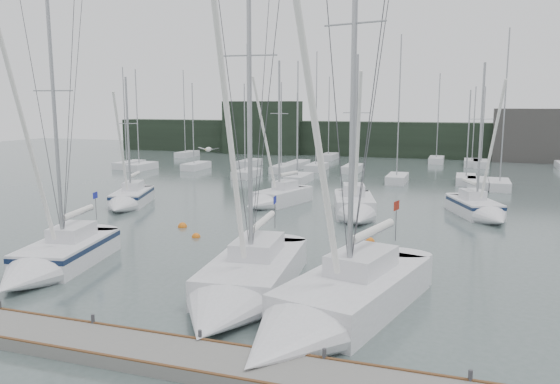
{
  "coord_description": "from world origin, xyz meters",
  "views": [
    {
      "loc": [
        9.55,
        -18.49,
        7.7
      ],
      "look_at": [
        1.57,
        5.0,
        3.66
      ],
      "focal_mm": 35.0,
      "sensor_mm": 36.0,
      "label": 1
    }
  ],
  "objects_px": {
    "buoy_b": "(370,242)",
    "buoy_c": "(182,227)",
    "sailboat_mid_a": "(128,200)",
    "sailboat_mid_d": "(482,211)",
    "sailboat_mid_b": "(272,199)",
    "sailboat_near_center": "(239,290)",
    "sailboat_near_left": "(50,261)",
    "sailboat_mid_c": "(355,209)",
    "buoy_a": "(196,237)",
    "sailboat_near_right": "(326,311)"
  },
  "relations": [
    {
      "from": "sailboat_near_left",
      "to": "sailboat_mid_c",
      "type": "xyz_separation_m",
      "value": [
        10.85,
        16.5,
        0.05
      ]
    },
    {
      "from": "sailboat_near_left",
      "to": "sailboat_near_right",
      "type": "height_order",
      "value": "sailboat_near_right"
    },
    {
      "from": "sailboat_mid_a",
      "to": "sailboat_mid_b",
      "type": "distance_m",
      "value": 10.81
    },
    {
      "from": "buoy_b",
      "to": "sailboat_mid_c",
      "type": "bearing_deg",
      "value": 108.37
    },
    {
      "from": "sailboat_near_left",
      "to": "sailboat_mid_a",
      "type": "distance_m",
      "value": 16.07
    },
    {
      "from": "buoy_b",
      "to": "buoy_c",
      "type": "distance_m",
      "value": 11.8
    },
    {
      "from": "sailboat_near_left",
      "to": "buoy_a",
      "type": "relative_size",
      "value": 27.49
    },
    {
      "from": "sailboat_near_center",
      "to": "sailboat_mid_c",
      "type": "relative_size",
      "value": 1.39
    },
    {
      "from": "buoy_b",
      "to": "sailboat_mid_b",
      "type": "bearing_deg",
      "value": 136.3
    },
    {
      "from": "sailboat_mid_b",
      "to": "sailboat_mid_d",
      "type": "xyz_separation_m",
      "value": [
        14.9,
        0.31,
        0.01
      ]
    },
    {
      "from": "sailboat_near_center",
      "to": "sailboat_near_left",
      "type": "bearing_deg",
      "value": 169.55
    },
    {
      "from": "sailboat_mid_a",
      "to": "sailboat_mid_d",
      "type": "height_order",
      "value": "sailboat_mid_d"
    },
    {
      "from": "sailboat_near_center",
      "to": "sailboat_near_right",
      "type": "distance_m",
      "value": 3.97
    },
    {
      "from": "buoy_a",
      "to": "sailboat_near_right",
      "type": "bearing_deg",
      "value": -44.73
    },
    {
      "from": "sailboat_mid_a",
      "to": "buoy_a",
      "type": "xyz_separation_m",
      "value": [
        9.13,
        -6.65,
        -0.54
      ]
    },
    {
      "from": "buoy_a",
      "to": "sailboat_mid_b",
      "type": "bearing_deg",
      "value": 84.9
    },
    {
      "from": "sailboat_mid_c",
      "to": "sailboat_mid_d",
      "type": "bearing_deg",
      "value": 3.23
    },
    {
      "from": "sailboat_mid_c",
      "to": "sailboat_mid_d",
      "type": "distance_m",
      "value": 8.52
    },
    {
      "from": "sailboat_mid_c",
      "to": "buoy_c",
      "type": "distance_m",
      "value": 11.57
    },
    {
      "from": "sailboat_mid_b",
      "to": "buoy_a",
      "type": "relative_size",
      "value": 22.74
    },
    {
      "from": "sailboat_near_right",
      "to": "sailboat_mid_d",
      "type": "distance_m",
      "value": 21.79
    },
    {
      "from": "buoy_c",
      "to": "sailboat_mid_b",
      "type": "bearing_deg",
      "value": 70.6
    },
    {
      "from": "buoy_c",
      "to": "buoy_b",
      "type": "bearing_deg",
      "value": 0.2
    },
    {
      "from": "sailboat_mid_a",
      "to": "buoy_b",
      "type": "relative_size",
      "value": 18.83
    },
    {
      "from": "sailboat_mid_d",
      "to": "sailboat_near_left",
      "type": "bearing_deg",
      "value": -156.71
    },
    {
      "from": "sailboat_mid_b",
      "to": "sailboat_mid_c",
      "type": "relative_size",
      "value": 0.99
    },
    {
      "from": "sailboat_near_left",
      "to": "sailboat_mid_b",
      "type": "height_order",
      "value": "sailboat_near_left"
    },
    {
      "from": "sailboat_mid_b",
      "to": "sailboat_mid_c",
      "type": "height_order",
      "value": "sailboat_mid_c"
    },
    {
      "from": "buoy_a",
      "to": "buoy_c",
      "type": "xyz_separation_m",
      "value": [
        -2.04,
        2.09,
        0.0
      ]
    },
    {
      "from": "sailboat_mid_d",
      "to": "buoy_b",
      "type": "xyz_separation_m",
      "value": [
        -6.08,
        -8.73,
        -0.54
      ]
    },
    {
      "from": "sailboat_near_left",
      "to": "sailboat_mid_c",
      "type": "relative_size",
      "value": 1.19
    },
    {
      "from": "sailboat_mid_b",
      "to": "sailboat_mid_d",
      "type": "distance_m",
      "value": 14.9
    },
    {
      "from": "sailboat_mid_b",
      "to": "buoy_a",
      "type": "xyz_separation_m",
      "value": [
        -0.94,
        -10.56,
        -0.54
      ]
    },
    {
      "from": "sailboat_mid_a",
      "to": "buoy_c",
      "type": "xyz_separation_m",
      "value": [
        7.09,
        -4.56,
        -0.54
      ]
    },
    {
      "from": "sailboat_mid_b",
      "to": "sailboat_mid_d",
      "type": "relative_size",
      "value": 1.04
    },
    {
      "from": "sailboat_near_left",
      "to": "sailboat_mid_c",
      "type": "bearing_deg",
      "value": 45.39
    },
    {
      "from": "sailboat_mid_a",
      "to": "sailboat_near_left",
      "type": "bearing_deg",
      "value": -86.64
    },
    {
      "from": "sailboat_mid_d",
      "to": "buoy_c",
      "type": "distance_m",
      "value": 19.93
    },
    {
      "from": "sailboat_near_right",
      "to": "sailboat_mid_b",
      "type": "relative_size",
      "value": 1.53
    },
    {
      "from": "sailboat_mid_b",
      "to": "sailboat_mid_c",
      "type": "bearing_deg",
      "value": -2.19
    },
    {
      "from": "sailboat_near_center",
      "to": "buoy_b",
      "type": "relative_size",
      "value": 29.65
    },
    {
      "from": "sailboat_near_right",
      "to": "sailboat_mid_c",
      "type": "relative_size",
      "value": 1.5
    },
    {
      "from": "sailboat_near_left",
      "to": "sailboat_mid_c",
      "type": "height_order",
      "value": "sailboat_near_left"
    },
    {
      "from": "sailboat_mid_c",
      "to": "sailboat_mid_b",
      "type": "bearing_deg",
      "value": 146.52
    },
    {
      "from": "sailboat_mid_b",
      "to": "buoy_a",
      "type": "height_order",
      "value": "sailboat_mid_b"
    },
    {
      "from": "buoy_b",
      "to": "buoy_c",
      "type": "relative_size",
      "value": 0.93
    },
    {
      "from": "sailboat_near_center",
      "to": "buoy_c",
      "type": "xyz_separation_m",
      "value": [
        -8.56,
        11.1,
        -0.57
      ]
    },
    {
      "from": "sailboat_near_left",
      "to": "sailboat_near_right",
      "type": "relative_size",
      "value": 0.79
    },
    {
      "from": "sailboat_near_right",
      "to": "buoy_a",
      "type": "relative_size",
      "value": 34.68
    },
    {
      "from": "sailboat_near_center",
      "to": "sailboat_mid_c",
      "type": "bearing_deg",
      "value": 79.99
    }
  ]
}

